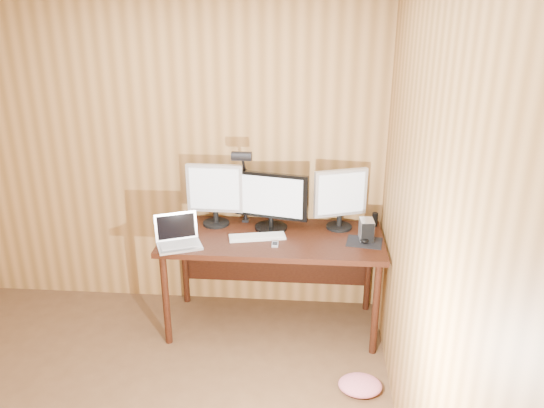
# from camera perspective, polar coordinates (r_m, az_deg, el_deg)

# --- Properties ---
(room_shell) EXTENTS (4.00, 4.00, 4.00)m
(room_shell) POSITION_cam_1_polar(r_m,az_deg,el_deg) (2.48, -25.38, -7.30)
(room_shell) COLOR brown
(room_shell) RESTS_ON ground
(desk) EXTENTS (1.60, 0.70, 0.75)m
(desk) POSITION_cam_1_polar(r_m,az_deg,el_deg) (3.97, 0.14, -4.67)
(desk) COLOR black
(desk) RESTS_ON floor
(monitor_center) EXTENTS (0.55, 0.24, 0.44)m
(monitor_center) POSITION_cam_1_polar(r_m,az_deg,el_deg) (3.90, -0.12, 0.39)
(monitor_center) COLOR black
(monitor_center) RESTS_ON desk
(monitor_left) EXTENTS (0.42, 0.20, 0.48)m
(monitor_left) POSITION_cam_1_polar(r_m,az_deg,el_deg) (3.99, -6.16, 1.22)
(monitor_left) COLOR black
(monitor_left) RESTS_ON desk
(monitor_right) EXTENTS (0.39, 0.19, 0.46)m
(monitor_right) POSITION_cam_1_polar(r_m,az_deg,el_deg) (3.94, 7.37, 0.73)
(monitor_right) COLOR black
(monitor_right) RESTS_ON desk
(laptop) EXTENTS (0.36, 0.33, 0.21)m
(laptop) POSITION_cam_1_polar(r_m,az_deg,el_deg) (3.77, -10.08, -3.57)
(laptop) COLOR silver
(laptop) RESTS_ON desk
(keyboard) EXTENTS (0.42, 0.21, 0.02)m
(keyboard) POSITION_cam_1_polar(r_m,az_deg,el_deg) (3.83, -1.60, -3.54)
(keyboard) COLOR silver
(keyboard) RESTS_ON desk
(mousepad) EXTENTS (0.28, 0.24, 0.00)m
(mousepad) POSITION_cam_1_polar(r_m,az_deg,el_deg) (3.82, 9.90, -4.05)
(mousepad) COLOR black
(mousepad) RESTS_ON desk
(mouse) EXTENTS (0.09, 0.12, 0.04)m
(mouse) POSITION_cam_1_polar(r_m,az_deg,el_deg) (3.81, 9.92, -3.77)
(mouse) COLOR black
(mouse) RESTS_ON mousepad
(hard_drive) EXTENTS (0.10, 0.14, 0.15)m
(hard_drive) POSITION_cam_1_polar(r_m,az_deg,el_deg) (3.83, 10.12, -2.75)
(hard_drive) COLOR silver
(hard_drive) RESTS_ON desk
(phone) EXTENTS (0.05, 0.09, 0.01)m
(phone) POSITION_cam_1_polar(r_m,az_deg,el_deg) (3.72, 0.33, -4.34)
(phone) COLOR silver
(phone) RESTS_ON desk
(speaker) EXTENTS (0.04, 0.04, 0.11)m
(speaker) POSITION_cam_1_polar(r_m,az_deg,el_deg) (4.09, 11.01, -1.65)
(speaker) COLOR black
(speaker) RESTS_ON desk
(desk_lamp) EXTENTS (0.15, 0.21, 0.64)m
(desk_lamp) POSITION_cam_1_polar(r_m,az_deg,el_deg) (3.92, -3.10, 3.02)
(desk_lamp) COLOR black
(desk_lamp) RESTS_ON desk
(fabric_pile) EXTENTS (0.30, 0.25, 0.09)m
(fabric_pile) POSITION_cam_1_polar(r_m,az_deg,el_deg) (3.63, 9.45, -18.68)
(fabric_pile) COLOR #D36678
(fabric_pile) RESTS_ON floor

